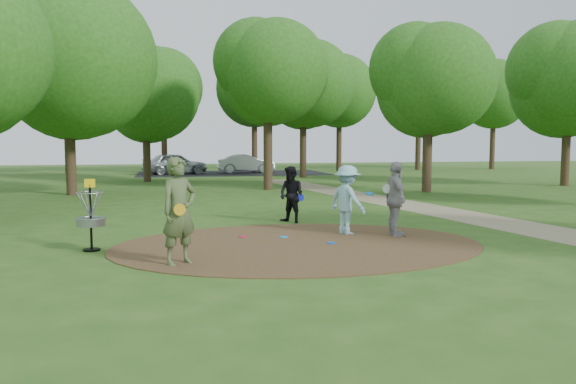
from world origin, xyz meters
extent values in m
plane|color=#2D5119|center=(0.00, 0.00, 0.00)|extent=(100.00, 100.00, 0.00)
cylinder|color=#47301C|center=(0.00, 0.00, 0.01)|extent=(8.40, 8.40, 0.02)
cube|color=#8C7A5B|center=(6.50, 2.00, 0.01)|extent=(7.55, 39.89, 0.01)
cube|color=black|center=(2.00, 30.00, 0.00)|extent=(14.00, 8.00, 0.01)
imported|color=#4D5C35|center=(-2.69, -1.50, 1.02)|extent=(0.89, 0.82, 2.04)
cylinder|color=gold|center=(-2.68, -1.74, 1.08)|extent=(0.22, 0.07, 0.22)
imported|color=#91CCD8|center=(1.53, 1.22, 0.87)|extent=(1.08, 1.30, 1.74)
cylinder|color=#0C7FD1|center=(2.13, 1.24, 1.02)|extent=(0.23, 0.23, 0.08)
imported|color=black|center=(0.60, 3.50, 0.81)|extent=(0.98, 1.00, 1.63)
cylinder|color=#0D1CEC|center=(0.88, 3.56, 0.72)|extent=(0.23, 0.09, 0.22)
imported|color=#979699|center=(2.58, 0.63, 0.92)|extent=(0.50, 1.10, 1.85)
cylinder|color=silver|center=(2.37, 0.68, 1.18)|extent=(0.23, 0.12, 0.22)
cylinder|color=#1C96E1|center=(-0.16, 0.98, 0.03)|extent=(0.22, 0.22, 0.02)
cylinder|color=blue|center=(0.74, -0.06, 0.03)|extent=(0.22, 0.22, 0.02)
cylinder|color=#C81444|center=(-1.11, 1.23, 0.03)|extent=(0.22, 0.22, 0.02)
imported|color=#AEB2B6|center=(-2.26, 29.54, 0.78)|extent=(4.91, 2.91, 1.57)
imported|color=#9FA3A6|center=(3.08, 30.27, 0.71)|extent=(4.37, 1.65, 1.42)
cylinder|color=black|center=(-4.50, 0.30, 0.68)|extent=(0.05, 0.05, 1.35)
cylinder|color=black|center=(-4.50, 0.30, 0.02)|extent=(0.36, 0.36, 0.04)
cylinder|color=gray|center=(-4.50, 0.30, 0.62)|extent=(0.60, 0.60, 0.16)
torus|color=gray|center=(-4.50, 0.30, 0.70)|extent=(0.63, 0.63, 0.03)
torus|color=gray|center=(-4.50, 0.30, 1.25)|extent=(0.58, 0.58, 0.02)
cube|color=yellow|center=(-4.50, 0.30, 1.45)|extent=(0.22, 0.02, 0.18)
cylinder|color=#332316|center=(-7.00, 14.00, 1.90)|extent=(0.44, 0.44, 3.80)
sphere|color=#245216|center=(-7.00, 14.00, 5.69)|extent=(6.86, 6.86, 6.86)
cylinder|color=#332316|center=(2.00, 15.00, 2.09)|extent=(0.44, 0.44, 4.18)
sphere|color=#245216|center=(2.00, 15.00, 5.55)|extent=(4.98, 4.98, 4.98)
cylinder|color=#332316|center=(9.00, 12.00, 1.80)|extent=(0.44, 0.44, 3.61)
sphere|color=#245216|center=(9.00, 12.00, 5.00)|extent=(5.07, 5.07, 5.07)
cylinder|color=#332316|center=(-4.00, 22.00, 1.71)|extent=(0.44, 0.44, 3.42)
sphere|color=#245216|center=(-4.00, 22.00, 4.93)|extent=(5.50, 5.50, 5.50)
cylinder|color=#332316|center=(6.00, 24.00, 2.19)|extent=(0.44, 0.44, 4.37)
sphere|color=#245216|center=(6.00, 24.00, 5.95)|extent=(5.75, 5.75, 5.75)
cylinder|color=#332316|center=(18.00, 14.00, 1.90)|extent=(0.44, 0.44, 3.80)
sphere|color=#245216|center=(18.00, 14.00, 5.46)|extent=(6.04, 6.04, 6.04)
camera|label=1|loc=(-2.92, -12.17, 2.31)|focal=35.00mm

